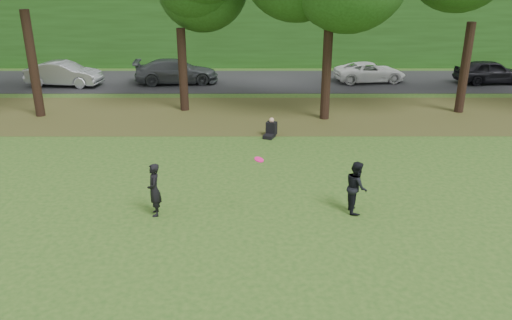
# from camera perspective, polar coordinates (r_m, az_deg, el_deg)

# --- Properties ---
(ground) EXTENTS (120.00, 120.00, 0.00)m
(ground) POSITION_cam_1_polar(r_m,az_deg,el_deg) (13.01, -2.97, -10.50)
(ground) COLOR #254B17
(ground) RESTS_ON ground
(leaf_litter) EXTENTS (60.00, 7.00, 0.01)m
(leaf_litter) POSITION_cam_1_polar(r_m,az_deg,el_deg) (25.03, -1.56, 5.21)
(leaf_litter) COLOR #483319
(leaf_litter) RESTS_ON ground
(street) EXTENTS (70.00, 7.00, 0.02)m
(street) POSITION_cam_1_polar(r_m,az_deg,el_deg) (32.80, -1.22, 9.01)
(street) COLOR black
(street) RESTS_ON ground
(far_hedge) EXTENTS (70.00, 3.00, 5.00)m
(far_hedge) POSITION_cam_1_polar(r_m,az_deg,el_deg) (38.33, -1.07, 14.51)
(far_hedge) COLOR #1E4413
(far_hedge) RESTS_ON ground
(player_left) EXTENTS (0.49, 0.65, 1.60)m
(player_left) POSITION_cam_1_polar(r_m,az_deg,el_deg) (14.81, -11.55, -3.35)
(player_left) COLOR black
(player_left) RESTS_ON ground
(player_right) EXTENTS (0.61, 0.78, 1.58)m
(player_right) POSITION_cam_1_polar(r_m,az_deg,el_deg) (15.01, 11.40, -3.03)
(player_right) COLOR black
(player_right) RESTS_ON ground
(parked_cars) EXTENTS (39.28, 3.57, 1.51)m
(parked_cars) POSITION_cam_1_polar(r_m,az_deg,el_deg) (32.05, -5.33, 9.98)
(parked_cars) COLOR black
(parked_cars) RESTS_ON street
(frisbee) EXTENTS (0.32, 0.32, 0.13)m
(frisbee) POSITION_cam_1_polar(r_m,az_deg,el_deg) (13.86, 0.35, 0.05)
(frisbee) COLOR #E91374
(frisbee) RESTS_ON ground
(seated_person) EXTENTS (0.65, 0.83, 0.83)m
(seated_person) POSITION_cam_1_polar(r_m,az_deg,el_deg) (21.59, 1.71, 3.48)
(seated_person) COLOR black
(seated_person) RESTS_ON ground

